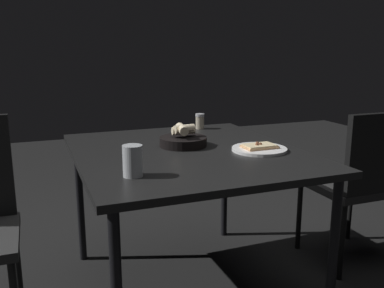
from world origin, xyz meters
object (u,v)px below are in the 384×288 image
pizza_plate (259,149)px  beer_glass (133,162)px  dining_table (187,161)px  pepper_shaker (200,122)px  chair_near (361,177)px  bread_basket (184,139)px

pizza_plate → beer_glass: bearing=-164.1°
dining_table → pepper_shaker: (0.26, 0.47, 0.10)m
pepper_shaker → pizza_plate: bearing=-85.3°
pizza_plate → chair_near: bearing=4.1°
bread_basket → beer_glass: 0.53m
dining_table → pepper_shaker: 0.55m
dining_table → bread_basket: bread_basket is taller
pepper_shaker → dining_table: bearing=-118.6°
beer_glass → chair_near: (1.31, 0.23, -0.27)m
pizza_plate → bread_basket: size_ratio=1.11×
pizza_plate → pepper_shaker: bearing=94.7°
dining_table → bread_basket: size_ratio=5.05×
dining_table → chair_near: bearing=-5.2°
bread_basket → pepper_shaker: size_ratio=2.56×
bread_basket → dining_table: bearing=-98.2°
pizza_plate → chair_near: 0.71m
bread_basket → chair_near: chair_near is taller
bread_basket → chair_near: bearing=-9.9°
dining_table → pizza_plate: 0.34m
bread_basket → chair_near: (0.96, -0.17, -0.25)m
beer_glass → pepper_shaker: beer_glass is taller
dining_table → beer_glass: 0.48m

